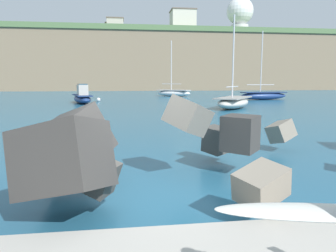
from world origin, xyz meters
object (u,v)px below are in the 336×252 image
at_px(radar_dome, 240,14).
at_px(station_building_west, 115,29).
at_px(station_building_east, 183,21).
at_px(boat_near_centre, 82,97).
at_px(mooring_buoy_inner, 98,100).
at_px(boat_near_left, 233,102).
at_px(station_building_central, 114,31).
at_px(boat_near_right, 174,93).
at_px(boat_mid_centre, 263,95).

relative_size(radar_dome, station_building_west, 1.69).
bearing_deg(station_building_west, station_building_east, -39.11).
bearing_deg(station_building_east, boat_near_centre, -111.36).
height_order(boat_near_centre, mooring_buoy_inner, boat_near_centre).
bearing_deg(boat_near_left, station_building_east, 83.86).
height_order(boat_near_left, boat_near_centre, boat_near_left).
distance_m(boat_near_centre, mooring_buoy_inner, 2.87).
bearing_deg(station_building_central, boat_near_right, -79.40).
distance_m(boat_near_right, radar_dome, 55.38).
bearing_deg(radar_dome, station_building_east, -162.38).
height_order(boat_mid_centre, radar_dome, radar_dome).
xyz_separation_m(boat_mid_centre, radar_dome, (16.23, 53.75, 20.80)).
relative_size(boat_mid_centre, mooring_buoy_inner, 18.99).
relative_size(boat_near_right, mooring_buoy_inner, 18.74).
height_order(boat_near_centre, boat_mid_centre, boat_mid_centre).
relative_size(boat_near_left, station_building_east, 1.18).
xyz_separation_m(boat_mid_centre, station_building_west, (-19.63, 62.76, 17.42)).
bearing_deg(station_building_east, mooring_buoy_inner, -110.81).
xyz_separation_m(boat_near_left, station_building_east, (6.44, 59.82, 17.41)).
height_order(boat_near_left, station_building_west, station_building_west).
bearing_deg(boat_near_left, boat_near_right, 95.09).
height_order(mooring_buoy_inner, station_building_west, station_building_west).
bearing_deg(station_building_west, boat_near_left, -81.15).
bearing_deg(radar_dome, mooring_buoy_inner, -123.69).
relative_size(boat_near_centre, mooring_buoy_inner, 14.75).
bearing_deg(boat_mid_centre, radar_dome, 73.20).
height_order(boat_near_left, boat_near_right, boat_near_right).
distance_m(boat_near_centre, radar_dome, 71.60).
xyz_separation_m(boat_near_centre, boat_mid_centre, (21.70, 3.34, -0.09)).
xyz_separation_m(boat_near_left, radar_dome, (24.25, 65.47, 20.81)).
distance_m(station_building_west, station_building_east, 23.25).
height_order(radar_dome, station_building_west, radar_dome).
bearing_deg(radar_dome, boat_near_centre, -123.59).
distance_m(boat_mid_centre, mooring_buoy_inner, 20.24).
distance_m(boat_near_centre, boat_near_right, 17.49).
bearing_deg(station_building_central, boat_mid_centre, -72.54).
relative_size(station_building_central, station_building_east, 0.98).
height_order(station_building_central, station_building_east, station_building_east).
bearing_deg(boat_mid_centre, boat_near_centre, -171.24).
height_order(boat_mid_centre, station_building_east, station_building_east).
xyz_separation_m(boat_near_left, station_building_central, (-12.06, 75.59, 16.79)).
bearing_deg(boat_mid_centre, station_building_west, 107.37).
bearing_deg(boat_near_left, boat_near_centre, 148.49).
bearing_deg(mooring_buoy_inner, station_building_west, 89.47).
bearing_deg(boat_near_left, boat_mid_centre, 55.62).
distance_m(mooring_buoy_inner, station_building_central, 67.01).
relative_size(mooring_buoy_inner, station_building_west, 0.07).
xyz_separation_m(mooring_buoy_inner, station_building_east, (18.63, 49.02, 17.74)).
xyz_separation_m(boat_near_centre, station_building_west, (2.07, 66.11, 17.33)).
relative_size(boat_near_right, station_building_west, 1.27).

